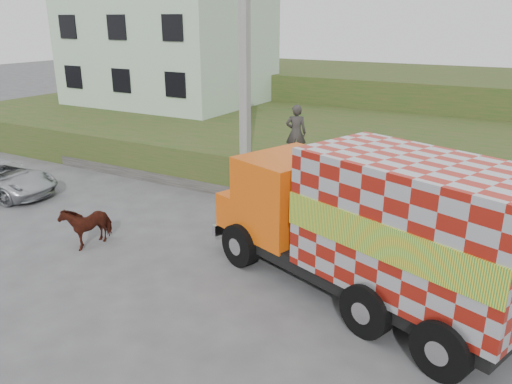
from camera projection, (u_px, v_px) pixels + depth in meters
The scene contains 10 objects.
ground at pixel (193, 247), 14.08m from camera, with size 120.00×120.00×0.00m, color #474749.
embankment at pixel (327, 146), 22.05m from camera, with size 40.00×12.00×1.50m, color #254A18.
embankment_far at pixel (399, 95), 31.66m from camera, with size 40.00×12.00×3.00m, color #254A18.
retaining_strip at pixel (217, 188), 18.39m from camera, with size 16.00×0.50×0.40m, color #595651.
building at pixel (170, 48), 28.41m from camera, with size 10.00×8.00×6.00m, color #ACC5A8.
utility_pole at pixel (245, 81), 16.99m from camera, with size 1.20×0.30×8.00m.
cargo_truck at pixel (373, 225), 10.91m from camera, with size 8.23×4.98×3.50m.
cow at pixel (87, 224), 14.08m from camera, with size 0.65×1.43×1.21m, color black.
suv at pixel (0, 179), 18.10m from camera, with size 1.99×4.31×1.20m, color silver.
pedestrian at pixel (296, 133), 16.81m from camera, with size 0.69×0.46×1.90m, color #2C2927.
Camera 1 is at (7.86, -10.25, 6.07)m, focal length 35.00 mm.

